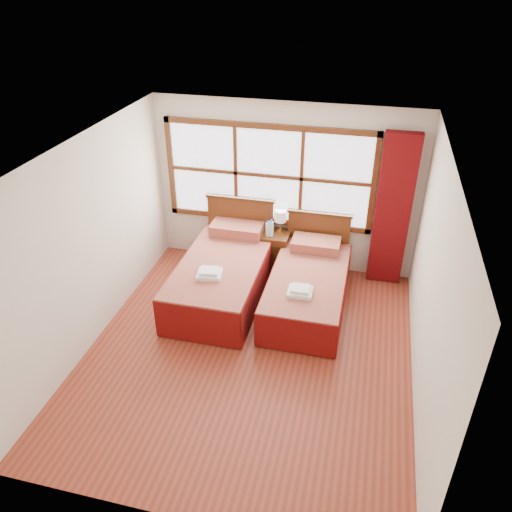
# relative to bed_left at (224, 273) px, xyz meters

# --- Properties ---
(floor) EXTENTS (4.50, 4.50, 0.00)m
(floor) POSITION_rel_bed_left_xyz_m (0.67, -1.20, -0.34)
(floor) COLOR #943A25
(floor) RESTS_ON ground
(ceiling) EXTENTS (4.50, 4.50, 0.00)m
(ceiling) POSITION_rel_bed_left_xyz_m (0.67, -1.20, 2.26)
(ceiling) COLOR white
(ceiling) RESTS_ON wall_back
(wall_back) EXTENTS (4.00, 0.00, 4.00)m
(wall_back) POSITION_rel_bed_left_xyz_m (0.67, 1.05, 0.96)
(wall_back) COLOR silver
(wall_back) RESTS_ON floor
(wall_left) EXTENTS (0.00, 4.50, 4.50)m
(wall_left) POSITION_rel_bed_left_xyz_m (-1.33, -1.20, 0.96)
(wall_left) COLOR silver
(wall_left) RESTS_ON floor
(wall_right) EXTENTS (0.00, 4.50, 4.50)m
(wall_right) POSITION_rel_bed_left_xyz_m (2.67, -1.20, 0.96)
(wall_right) COLOR silver
(wall_right) RESTS_ON floor
(window) EXTENTS (3.16, 0.06, 1.56)m
(window) POSITION_rel_bed_left_xyz_m (0.42, 1.02, 1.16)
(window) COLOR white
(window) RESTS_ON wall_back
(curtain) EXTENTS (0.50, 0.16, 2.30)m
(curtain) POSITION_rel_bed_left_xyz_m (2.27, 0.91, 0.83)
(curtain) COLOR #670A0C
(curtain) RESTS_ON wall_back
(bed_left) EXTENTS (1.16, 2.25, 1.13)m
(bed_left) POSITION_rel_bed_left_xyz_m (0.00, 0.00, 0.00)
(bed_left) COLOR #41240D
(bed_left) RESTS_ON floor
(bed_right) EXTENTS (1.05, 2.07, 1.02)m
(bed_right) POSITION_rel_bed_left_xyz_m (1.23, 0.00, -0.03)
(bed_right) COLOR #41240D
(bed_right) RESTS_ON floor
(nightstand) EXTENTS (0.48, 0.48, 0.65)m
(nightstand) POSITION_rel_bed_left_xyz_m (0.56, 0.80, -0.02)
(nightstand) COLOR #582C13
(nightstand) RESTS_ON floor
(towels_left) EXTENTS (0.36, 0.33, 0.10)m
(towels_left) POSITION_rel_bed_left_xyz_m (-0.05, -0.49, 0.30)
(towels_left) COLOR white
(towels_left) RESTS_ON bed_left
(towels_right) EXTENTS (0.32, 0.28, 0.09)m
(towels_right) POSITION_rel_bed_left_xyz_m (1.19, -0.53, 0.24)
(towels_right) COLOR white
(towels_right) RESTS_ON bed_right
(lamp) EXTENTS (0.18, 0.18, 0.35)m
(lamp) POSITION_rel_bed_left_xyz_m (0.64, 0.91, 0.55)
(lamp) COLOR gold
(lamp) RESTS_ON nightstand
(bottle_near) EXTENTS (0.07, 0.07, 0.25)m
(bottle_near) POSITION_rel_bed_left_xyz_m (0.49, 0.70, 0.42)
(bottle_near) COLOR #C1E3F8
(bottle_near) RESTS_ON nightstand
(bottle_far) EXTENTS (0.07, 0.07, 0.27)m
(bottle_far) POSITION_rel_bed_left_xyz_m (0.54, 0.72, 0.42)
(bottle_far) COLOR #C1E3F8
(bottle_far) RESTS_ON nightstand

